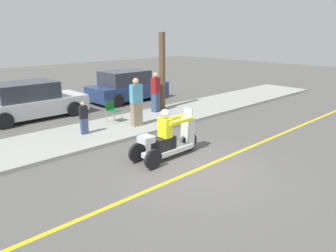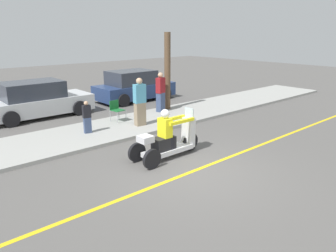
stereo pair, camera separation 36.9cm
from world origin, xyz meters
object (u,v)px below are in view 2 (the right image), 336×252
folding_chair_curbside (116,108)px  tree_trunk (167,71)px  spectator_with_child (161,93)px  spectator_far_back (87,118)px  spectator_mid_group (140,103)px  parked_car_lot_left (36,100)px  parked_car_lot_center (134,86)px  motorcycle_trike (168,140)px

folding_chair_curbside → tree_trunk: size_ratio=0.24×
spectator_with_child → tree_trunk: bearing=20.0°
spectator_far_back → folding_chair_curbside: size_ratio=1.39×
spectator_mid_group → spectator_far_back: 2.04m
parked_car_lot_left → parked_car_lot_center: bearing=1.5°
spectator_with_child → parked_car_lot_left: (-4.31, 3.13, -0.23)m
motorcycle_trike → parked_car_lot_center: parked_car_lot_center is taller
parked_car_lot_left → parked_car_lot_center: size_ratio=1.05×
spectator_mid_group → spectator_with_child: size_ratio=1.04×
spectator_far_back → parked_car_lot_left: size_ratio=0.26×
motorcycle_trike → parked_car_lot_center: (4.09, 7.43, 0.22)m
spectator_mid_group → tree_trunk: size_ratio=0.53×
spectator_with_child → folding_chair_curbside: bearing=-178.6°
motorcycle_trike → tree_trunk: size_ratio=0.69×
motorcycle_trike → folding_chair_curbside: size_ratio=2.87×
folding_chair_curbside → parked_car_lot_left: (-1.96, 3.18, 0.10)m
parked_car_lot_center → tree_trunk: size_ratio=1.23×
motorcycle_trike → spectator_with_child: bearing=52.3°
tree_trunk → spectator_mid_group: bearing=-151.7°
spectator_far_back → tree_trunk: 4.82m
spectator_far_back → parked_car_lot_left: (-0.32, 3.88, 0.06)m
spectator_with_child → tree_trunk: 1.07m
folding_chair_curbside → spectator_far_back: bearing=-157.0°
parked_car_lot_left → folding_chair_curbside: bearing=-58.4°
spectator_with_child → parked_car_lot_left: 5.33m
spectator_with_child → parked_car_lot_center: spectator_with_child is taller
spectator_with_child → parked_car_lot_center: 3.39m
spectator_mid_group → parked_car_lot_left: spectator_mid_group is taller
spectator_mid_group → parked_car_lot_left: bearing=117.8°
motorcycle_trike → folding_chair_curbside: (0.86, 4.10, 0.10)m
spectator_with_child → motorcycle_trike: bearing=-127.7°
parked_car_lot_left → motorcycle_trike: bearing=-81.4°
parked_car_lot_center → spectator_mid_group: bearing=-123.1°
parked_car_lot_center → spectator_with_child: bearing=-105.1°
folding_chair_curbside → motorcycle_trike: bearing=-101.8°
spectator_with_child → folding_chair_curbside: size_ratio=2.12×
spectator_far_back → parked_car_lot_left: bearing=94.7°
tree_trunk → motorcycle_trike: bearing=-131.0°
spectator_mid_group → parked_car_lot_left: size_ratio=0.41×
motorcycle_trike → tree_trunk: bearing=49.0°
motorcycle_trike → spectator_with_child: 5.27m
spectator_mid_group → parked_car_lot_left: (-2.28, 4.32, -0.26)m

